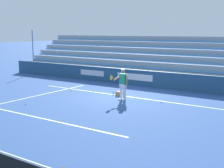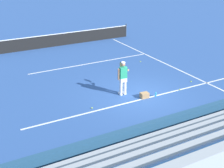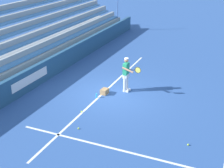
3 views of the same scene
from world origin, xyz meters
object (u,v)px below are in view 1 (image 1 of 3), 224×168
at_px(tennis_ball_far_left, 71,90).
at_px(tennis_ball_far_right, 26,104).
at_px(ball_box_cardboard, 120,94).
at_px(water_bottle, 113,93).
at_px(tennis_player, 123,84).
at_px(tennis_ball_stray_back, 161,102).
at_px(tennis_ball_on_baseline, 92,91).

bearing_deg(tennis_ball_far_left, tennis_ball_far_right, 97.82).
bearing_deg(ball_box_cardboard, water_bottle, -17.17).
height_order(tennis_player, tennis_ball_far_left, tennis_player).
bearing_deg(tennis_ball_far_right, tennis_ball_stray_back, -141.74).
bearing_deg(water_bottle, tennis_ball_far_left, 11.67).
bearing_deg(ball_box_cardboard, tennis_ball_on_baseline, -3.70).
bearing_deg(tennis_ball_on_baseline, water_bottle, -178.72).
distance_m(ball_box_cardboard, tennis_ball_far_right, 5.37).
distance_m(ball_box_cardboard, water_bottle, 0.58).
xyz_separation_m(tennis_ball_on_baseline, water_bottle, (-1.56, -0.03, 0.08)).
bearing_deg(tennis_ball_on_baseline, ball_box_cardboard, 176.30).
bearing_deg(tennis_ball_stray_back, tennis_player, 17.97).
xyz_separation_m(tennis_ball_far_left, tennis_ball_stray_back, (-6.13, -0.22, 0.00)).
distance_m(tennis_ball_far_left, tennis_ball_far_right, 4.20).
bearing_deg(ball_box_cardboard, tennis_ball_stray_back, 176.09).
height_order(tennis_ball_stray_back, water_bottle, water_bottle).
relative_size(tennis_ball_on_baseline, water_bottle, 0.30).
distance_m(tennis_player, tennis_ball_far_left, 4.23).
xyz_separation_m(tennis_player, tennis_ball_far_right, (3.54, 3.73, -0.86)).
bearing_deg(ball_box_cardboard, tennis_ball_far_right, 58.47).
relative_size(tennis_player, water_bottle, 7.80).
bearing_deg(tennis_ball_stray_back, water_bottle, -6.20).
xyz_separation_m(tennis_ball_far_left, tennis_ball_far_right, (-0.57, 4.16, 0.00)).
xyz_separation_m(tennis_ball_stray_back, tennis_ball_on_baseline, (4.86, -0.32, 0.00)).
distance_m(ball_box_cardboard, tennis_ball_far_left, 3.40).
xyz_separation_m(tennis_ball_far_left, tennis_ball_on_baseline, (-1.27, -0.55, 0.00)).
relative_size(ball_box_cardboard, tennis_ball_on_baseline, 6.06).
bearing_deg(tennis_ball_far_right, tennis_ball_far_left, -82.18).
relative_size(tennis_player, tennis_ball_stray_back, 25.98).
distance_m(ball_box_cardboard, tennis_ball_stray_back, 2.76).
relative_size(ball_box_cardboard, tennis_ball_far_right, 6.06).
xyz_separation_m(tennis_ball_stray_back, tennis_ball_far_right, (5.56, 4.38, 0.00)).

